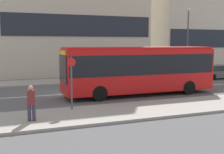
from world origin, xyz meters
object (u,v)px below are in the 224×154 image
at_px(city_bus, 139,67).
at_px(street_lamp, 188,35).
at_px(pedestrian_near_stop, 31,101).
at_px(parked_car_0, 218,72).
at_px(bus_stop_sign, 72,79).

xyz_separation_m(city_bus, street_lamp, (8.98, 7.11, 2.49)).
bearing_deg(city_bus, pedestrian_near_stop, -144.05).
height_order(parked_car_0, bus_stop_sign, bus_stop_sign).
bearing_deg(pedestrian_near_stop, city_bus, -138.39).
distance_m(bus_stop_sign, street_lamp, 17.88).
bearing_deg(parked_car_0, street_lamp, 142.46).
bearing_deg(street_lamp, parked_car_0, -37.54).
height_order(city_bus, parked_car_0, city_bus).
distance_m(parked_car_0, pedestrian_near_stop, 21.39).
xyz_separation_m(parked_car_0, bus_stop_sign, (-16.76, -8.46, 1.07)).
xyz_separation_m(bus_stop_sign, street_lamp, (14.38, 10.29, 2.66)).
relative_size(bus_stop_sign, street_lamp, 0.39).
distance_m(pedestrian_near_stop, bus_stop_sign, 2.73).
bearing_deg(parked_car_0, pedestrian_near_stop, -152.12).
bearing_deg(bus_stop_sign, pedestrian_near_stop, -144.24).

